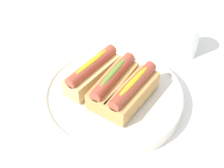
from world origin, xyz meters
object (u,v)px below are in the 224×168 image
Objects in this scene: hotdog_back at (112,81)px; hotdog_side at (133,92)px; hotdog_front at (92,72)px; serving_bowl at (112,95)px; water_glass at (185,42)px.

hotdog_back and hotdog_side have the same top height.
serving_bowl is at bearing 104.85° from hotdog_front.
hotdog_side is at bearing 13.83° from water_glass.
hotdog_front is 0.99× the size of hotdog_back.
serving_bowl is 0.05m from hotdog_back.
hotdog_side reaches higher than serving_bowl.
water_glass is at bearing 170.98° from hotdog_front.
hotdog_back is at bearing -75.15° from hotdog_side.
serving_bowl is 2.05× the size of hotdog_front.
serving_bowl is 2.04× the size of hotdog_side.
hotdog_front is 1.00× the size of hotdog_side.
water_glass is at bearing -166.17° from hotdog_side.
serving_bowl is 0.07m from hotdog_side.
hotdog_side is (-0.03, 0.11, 0.00)m from hotdog_front.
hotdog_back is 1.00× the size of hotdog_side.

